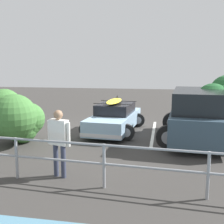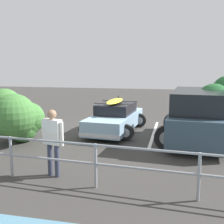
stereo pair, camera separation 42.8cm
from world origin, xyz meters
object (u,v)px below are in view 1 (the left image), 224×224
(sedan_car, at_px, (115,118))
(person_bystander, at_px, (59,137))
(suv_car, at_px, (198,115))
(bush_near_left, at_px, (16,118))
(bush_near_right, at_px, (221,103))

(sedan_car, xyz_separation_m, person_bystander, (0.52, 5.18, 0.45))
(sedan_car, distance_m, suv_car, 3.46)
(person_bystander, xyz_separation_m, bush_near_left, (2.64, -2.67, -0.08))
(sedan_car, bearing_deg, person_bystander, 84.27)
(suv_car, distance_m, bush_near_right, 1.67)
(suv_car, bearing_deg, bush_near_right, -129.91)
(suv_car, distance_m, person_bystander, 5.69)
(person_bystander, distance_m, bush_near_right, 7.34)
(person_bystander, relative_size, bush_near_right, 0.71)
(bush_near_right, bearing_deg, suv_car, 50.09)
(sedan_car, relative_size, suv_car, 0.89)
(person_bystander, relative_size, bush_near_left, 0.79)
(suv_car, xyz_separation_m, bush_near_left, (6.47, 1.55, -0.03))
(bush_near_left, bearing_deg, sedan_car, -141.55)
(sedan_car, relative_size, person_bystander, 2.41)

